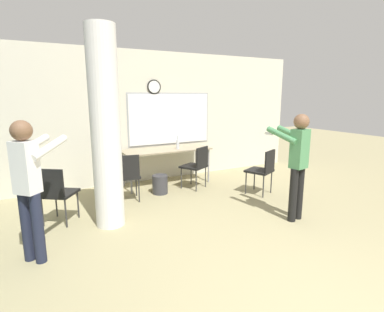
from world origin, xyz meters
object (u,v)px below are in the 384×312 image
at_px(person_playing_side, 297,159).
at_px(bottle_on_table, 178,144).
at_px(folding_table, 166,151).
at_px(chair_table_right, 197,164).
at_px(person_watching_back, 29,181).
at_px(chair_table_left, 127,174).
at_px(chair_near_pillar, 56,191).
at_px(chair_mid_room, 263,168).

bearing_deg(person_playing_side, bottle_on_table, 107.66).
distance_m(folding_table, bottle_on_table, 0.29).
bearing_deg(chair_table_right, person_playing_side, -74.17).
xyz_separation_m(bottle_on_table, person_watching_back, (-2.72, -1.96, 0.08)).
height_order(bottle_on_table, chair_table_left, bottle_on_table).
relative_size(chair_table_right, person_watching_back, 0.54).
relative_size(person_playing_side, person_watching_back, 1.00).
distance_m(chair_table_left, person_watching_back, 2.10).
bearing_deg(chair_near_pillar, chair_table_right, 12.22).
relative_size(chair_table_right, person_playing_side, 0.54).
distance_m(bottle_on_table, chair_table_left, 1.40).
distance_m(chair_near_pillar, person_watching_back, 1.10).
bearing_deg(chair_mid_room, bottle_on_table, 130.76).
bearing_deg(chair_near_pillar, folding_table, 27.22).
xyz_separation_m(bottle_on_table, chair_mid_room, (1.16, -1.34, -0.36)).
relative_size(bottle_on_table, chair_table_right, 0.33).
bearing_deg(person_playing_side, chair_near_pillar, 155.21).
bearing_deg(person_playing_side, chair_table_right, 105.83).
xyz_separation_m(bottle_on_table, chair_table_right, (0.21, -0.44, -0.36)).
bearing_deg(chair_table_right, chair_mid_room, -43.72).
bearing_deg(chair_near_pillar, person_watching_back, -107.47).
distance_m(chair_mid_room, person_watching_back, 3.96).
relative_size(chair_near_pillar, person_playing_side, 0.54).
relative_size(chair_table_left, chair_near_pillar, 1.00).
height_order(chair_table_left, person_playing_side, person_playing_side).
height_order(chair_near_pillar, person_playing_side, person_playing_side).
bearing_deg(chair_table_right, chair_table_left, -175.77).
xyz_separation_m(chair_table_left, chair_mid_room, (2.40, -0.80, 0.00)).
height_order(bottle_on_table, chair_near_pillar, bottle_on_table).
height_order(folding_table, chair_mid_room, chair_mid_room).
distance_m(chair_table_left, person_playing_side, 2.85).
distance_m(folding_table, chair_table_left, 1.26).
distance_m(bottle_on_table, chair_table_right, 0.61).
relative_size(folding_table, person_playing_side, 1.14).
bearing_deg(chair_near_pillar, person_playing_side, -24.79).
xyz_separation_m(chair_mid_room, person_playing_side, (-0.36, -1.15, 0.44)).
bearing_deg(folding_table, bottle_on_table, -33.50).
bearing_deg(person_playing_side, person_watching_back, 171.43).
xyz_separation_m(folding_table, chair_table_left, (-1.04, -0.68, -0.20)).
xyz_separation_m(chair_table_right, person_playing_side, (0.58, -2.06, 0.44)).
distance_m(chair_table_left, chair_near_pillar, 1.27).
xyz_separation_m(chair_table_left, chair_near_pillar, (-1.18, -0.46, 0.00)).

